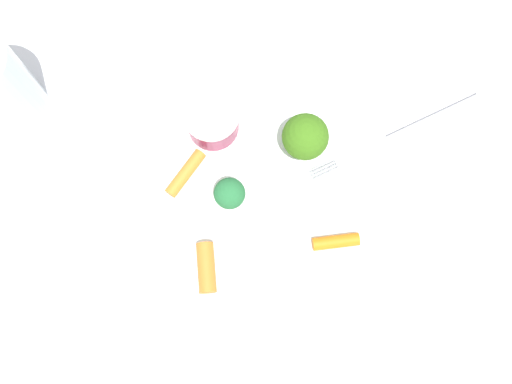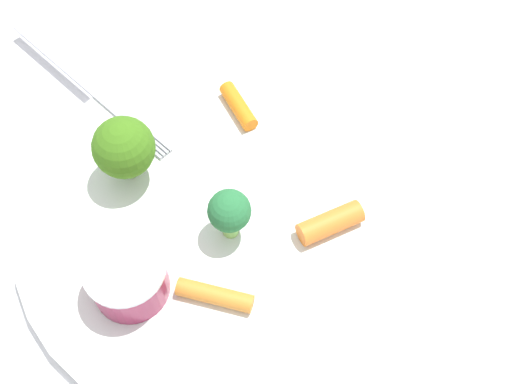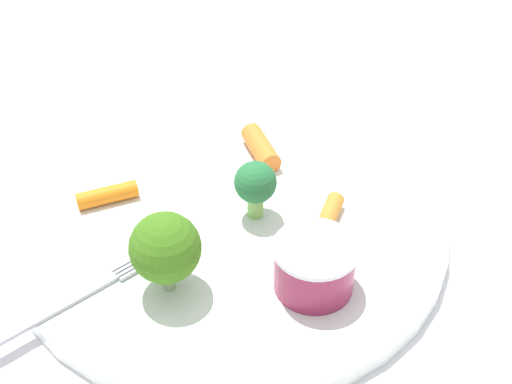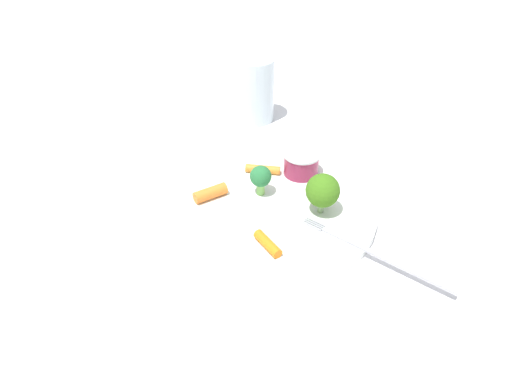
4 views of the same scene
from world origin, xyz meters
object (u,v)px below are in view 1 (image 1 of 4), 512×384
object	(u,v)px
broccoli_floret_1	(230,194)
carrot_stick_1	(185,173)
broccoli_floret_0	(305,137)
plate	(249,207)
carrot_stick_0	(204,266)
carrot_stick_2	(336,242)
sauce_cup	(212,121)
fork	(396,136)

from	to	relation	value
broccoli_floret_1	carrot_stick_1	xyz separation A→B (m)	(0.00, -0.05, -0.02)
broccoli_floret_0	plate	bearing A→B (deg)	-9.75
broccoli_floret_1	carrot_stick_0	distance (m)	0.07
broccoli_floret_1	carrot_stick_2	xyz separation A→B (m)	(-0.02, 0.11, -0.02)
sauce_cup	plate	bearing A→B (deg)	56.59
broccoli_floret_1	fork	distance (m)	0.18
fork	broccoli_floret_1	bearing A→B (deg)	-35.39
sauce_cup	broccoli_floret_0	world-z (taller)	broccoli_floret_0
carrot_stick_0	carrot_stick_2	world-z (taller)	carrot_stick_0
carrot_stick_1	carrot_stick_0	bearing A→B (deg)	44.99
sauce_cup	carrot_stick_1	bearing A→B (deg)	5.01
carrot_stick_0	broccoli_floret_1	bearing A→B (deg)	-167.95
plate	broccoli_floret_1	size ratio (longest dim) A/B	6.93
broccoli_floret_1	carrot_stick_2	bearing A→B (deg)	100.32
broccoli_floret_1	plate	bearing A→B (deg)	108.11
broccoli_floret_0	fork	bearing A→B (deg)	130.27
sauce_cup	fork	world-z (taller)	sauce_cup
broccoli_floret_1	carrot_stick_2	distance (m)	0.11
carrot_stick_2	carrot_stick_0	bearing A→B (deg)	-46.66
broccoli_floret_1	carrot_stick_0	size ratio (longest dim) A/B	0.95
sauce_cup	fork	bearing A→B (deg)	119.55
broccoli_floret_0	carrot_stick_1	size ratio (longest dim) A/B	1.11
broccoli_floret_0	carrot_stick_0	distance (m)	0.16
plate	broccoli_floret_1	bearing A→B (deg)	-71.89
broccoli_floret_1	carrot_stick_1	size ratio (longest dim) A/B	0.86
plate	broccoli_floret_0	world-z (taller)	broccoli_floret_0
broccoli_floret_1	carrot_stick_0	xyz separation A→B (m)	(0.07, 0.01, -0.02)
carrot_stick_0	plate	bearing A→B (deg)	177.71
sauce_cup	carrot_stick_2	distance (m)	0.17
plate	carrot_stick_0	distance (m)	0.08
broccoli_floret_1	carrot_stick_1	distance (m)	0.06
broccoli_floret_0	carrot_stick_1	world-z (taller)	broccoli_floret_0
carrot_stick_1	sauce_cup	bearing A→B (deg)	-174.99
sauce_cup	broccoli_floret_1	distance (m)	0.08
broccoli_floret_0	carrot_stick_2	bearing A→B (deg)	49.88
broccoli_floret_0	carrot_stick_0	bearing A→B (deg)	-6.16
sauce_cup	carrot_stick_0	bearing A→B (deg)	30.11
fork	plate	bearing A→B (deg)	-31.55
broccoli_floret_1	fork	xyz separation A→B (m)	(-0.15, 0.10, -0.03)
plate	carrot_stick_0	xyz separation A→B (m)	(0.07, -0.00, 0.01)
sauce_cup	fork	size ratio (longest dim) A/B	0.31
carrot_stick_1	fork	distance (m)	0.21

